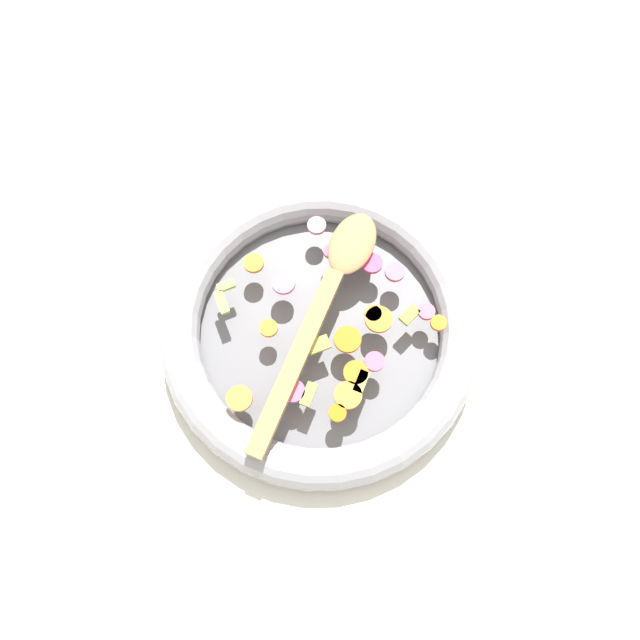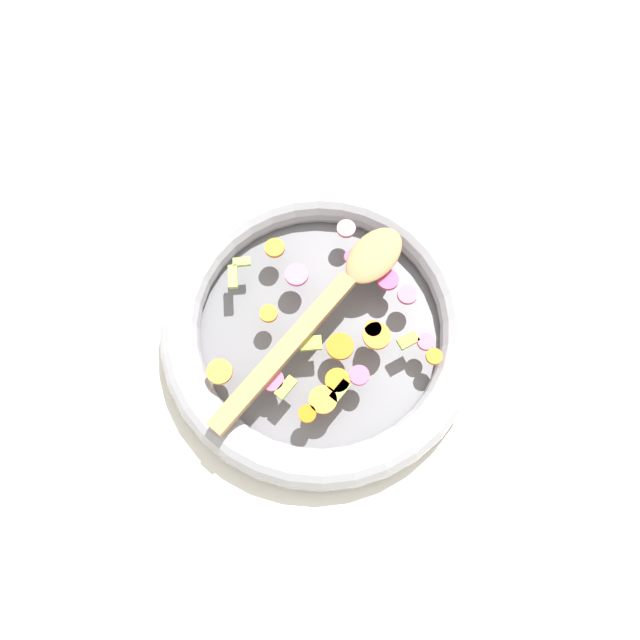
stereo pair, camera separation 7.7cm
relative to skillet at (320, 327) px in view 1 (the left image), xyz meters
name	(u,v)px [view 1 (the left image)]	position (x,y,z in m)	size (l,w,h in m)	color
ground_plane	(320,333)	(0.00, 0.00, -0.02)	(4.00, 4.00, 0.00)	silver
skillet	(320,327)	(0.00, 0.00, 0.00)	(0.41, 0.41, 0.05)	slate
chopped_vegetables	(334,328)	(0.00, -0.02, 0.03)	(0.28, 0.28, 0.01)	orange
wooden_spoon	(326,303)	(0.02, 0.00, 0.04)	(0.34, 0.07, 0.01)	#A87F51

